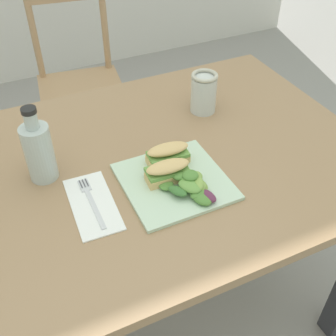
{
  "coord_description": "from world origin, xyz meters",
  "views": [
    {
      "loc": [
        -0.4,
        -0.8,
        1.48
      ],
      "look_at": [
        -0.04,
        -0.03,
        0.76
      ],
      "focal_mm": 44.83,
      "sensor_mm": 36.0,
      "label": 1
    }
  ],
  "objects_px": {
    "sandwich_half_back": "(168,154)",
    "mason_jar_iced_tea": "(204,94)",
    "sandwich_half_front": "(168,171)",
    "bottle_cold_brew": "(40,154)",
    "fork_on_napkin": "(90,199)",
    "chair_wooden_far": "(80,84)",
    "plate_lunch": "(175,181)",
    "dining_table": "(133,196)"
  },
  "relations": [
    {
      "from": "fork_on_napkin",
      "to": "mason_jar_iced_tea",
      "type": "relative_size",
      "value": 1.42
    },
    {
      "from": "bottle_cold_brew",
      "to": "plate_lunch",
      "type": "bearing_deg",
      "value": -29.48
    },
    {
      "from": "fork_on_napkin",
      "to": "sandwich_half_front",
      "type": "bearing_deg",
      "value": -5.93
    },
    {
      "from": "sandwich_half_front",
      "to": "sandwich_half_back",
      "type": "relative_size",
      "value": 1.0
    },
    {
      "from": "bottle_cold_brew",
      "to": "chair_wooden_far",
      "type": "bearing_deg",
      "value": 70.94
    },
    {
      "from": "sandwich_half_back",
      "to": "mason_jar_iced_tea",
      "type": "distance_m",
      "value": 0.3
    },
    {
      "from": "sandwich_half_back",
      "to": "bottle_cold_brew",
      "type": "height_order",
      "value": "bottle_cold_brew"
    },
    {
      "from": "plate_lunch",
      "to": "mason_jar_iced_tea",
      "type": "xyz_separation_m",
      "value": [
        0.23,
        0.28,
        0.05
      ]
    },
    {
      "from": "chair_wooden_far",
      "to": "fork_on_napkin",
      "type": "height_order",
      "value": "chair_wooden_far"
    },
    {
      "from": "chair_wooden_far",
      "to": "fork_on_napkin",
      "type": "relative_size",
      "value": 4.7
    },
    {
      "from": "sandwich_half_back",
      "to": "bottle_cold_brew",
      "type": "bearing_deg",
      "value": 162.63
    },
    {
      "from": "plate_lunch",
      "to": "fork_on_napkin",
      "type": "height_order",
      "value": "plate_lunch"
    },
    {
      "from": "sandwich_half_back",
      "to": "fork_on_napkin",
      "type": "relative_size",
      "value": 0.64
    },
    {
      "from": "dining_table",
      "to": "bottle_cold_brew",
      "type": "relative_size",
      "value": 6.46
    },
    {
      "from": "plate_lunch",
      "to": "sandwich_half_front",
      "type": "distance_m",
      "value": 0.04
    },
    {
      "from": "fork_on_napkin",
      "to": "bottle_cold_brew",
      "type": "relative_size",
      "value": 0.87
    },
    {
      "from": "chair_wooden_far",
      "to": "mason_jar_iced_tea",
      "type": "relative_size",
      "value": 6.66
    },
    {
      "from": "chair_wooden_far",
      "to": "plate_lunch",
      "type": "height_order",
      "value": "chair_wooden_far"
    },
    {
      "from": "sandwich_half_front",
      "to": "sandwich_half_back",
      "type": "distance_m",
      "value": 0.07
    },
    {
      "from": "sandwich_half_back",
      "to": "mason_jar_iced_tea",
      "type": "relative_size",
      "value": 0.91
    },
    {
      "from": "sandwich_half_back",
      "to": "mason_jar_iced_tea",
      "type": "bearing_deg",
      "value": 43.05
    },
    {
      "from": "chair_wooden_far",
      "to": "plate_lunch",
      "type": "xyz_separation_m",
      "value": [
        -0.03,
        -1.13,
        0.3
      ]
    },
    {
      "from": "sandwich_half_front",
      "to": "bottle_cold_brew",
      "type": "xyz_separation_m",
      "value": [
        -0.29,
        0.16,
        0.04
      ]
    },
    {
      "from": "fork_on_napkin",
      "to": "bottle_cold_brew",
      "type": "distance_m",
      "value": 0.18
    },
    {
      "from": "sandwich_half_front",
      "to": "fork_on_napkin",
      "type": "xyz_separation_m",
      "value": [
        -0.2,
        0.02,
        -0.03
      ]
    },
    {
      "from": "chair_wooden_far",
      "to": "sandwich_half_front",
      "type": "relative_size",
      "value": 7.33
    },
    {
      "from": "sandwich_half_front",
      "to": "mason_jar_iced_tea",
      "type": "xyz_separation_m",
      "value": [
        0.25,
        0.27,
        0.02
      ]
    },
    {
      "from": "dining_table",
      "to": "mason_jar_iced_tea",
      "type": "distance_m",
      "value": 0.39
    },
    {
      "from": "fork_on_napkin",
      "to": "chair_wooden_far",
      "type": "bearing_deg",
      "value": 77.22
    },
    {
      "from": "sandwich_half_back",
      "to": "mason_jar_iced_tea",
      "type": "xyz_separation_m",
      "value": [
        0.22,
        0.2,
        0.02
      ]
    },
    {
      "from": "dining_table",
      "to": "bottle_cold_brew",
      "type": "distance_m",
      "value": 0.3
    },
    {
      "from": "dining_table",
      "to": "sandwich_half_back",
      "type": "xyz_separation_m",
      "value": [
        0.09,
        -0.05,
        0.16
      ]
    },
    {
      "from": "chair_wooden_far",
      "to": "fork_on_napkin",
      "type": "distance_m",
      "value": 1.17
    },
    {
      "from": "plate_lunch",
      "to": "fork_on_napkin",
      "type": "bearing_deg",
      "value": 171.79
    },
    {
      "from": "mason_jar_iced_tea",
      "to": "plate_lunch",
      "type": "bearing_deg",
      "value": -130.42
    },
    {
      "from": "plate_lunch",
      "to": "bottle_cold_brew",
      "type": "distance_m",
      "value": 0.35
    },
    {
      "from": "bottle_cold_brew",
      "to": "mason_jar_iced_tea",
      "type": "relative_size",
      "value": 1.63
    },
    {
      "from": "chair_wooden_far",
      "to": "fork_on_napkin",
      "type": "xyz_separation_m",
      "value": [
        -0.25,
        -1.1,
        0.3
      ]
    },
    {
      "from": "fork_on_napkin",
      "to": "mason_jar_iced_tea",
      "type": "xyz_separation_m",
      "value": [
        0.45,
        0.24,
        0.05
      ]
    },
    {
      "from": "chair_wooden_far",
      "to": "mason_jar_iced_tea",
      "type": "height_order",
      "value": "same"
    },
    {
      "from": "sandwich_half_front",
      "to": "bottle_cold_brew",
      "type": "height_order",
      "value": "bottle_cold_brew"
    },
    {
      "from": "plate_lunch",
      "to": "mason_jar_iced_tea",
      "type": "relative_size",
      "value": 2.02
    }
  ]
}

